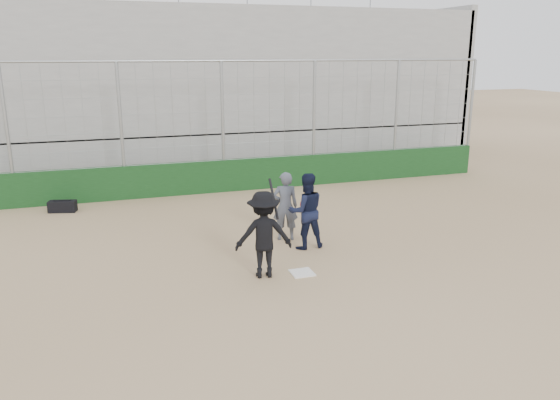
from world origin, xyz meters
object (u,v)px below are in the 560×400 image
object	(u,v)px
catcher_crouched	(306,224)
umpire	(285,209)
batter_at_plate	(264,234)
equipment_bag	(62,206)

from	to	relation	value
catcher_crouched	umpire	bearing A→B (deg)	108.75
batter_at_plate	equipment_bag	size ratio (longest dim) A/B	2.40
batter_at_plate	equipment_bag	world-z (taller)	batter_at_plate
catcher_crouched	batter_at_plate	bearing A→B (deg)	-137.93
batter_at_plate	umpire	distance (m)	2.21
catcher_crouched	umpire	xyz separation A→B (m)	(-0.24, 0.72, 0.15)
batter_at_plate	equipment_bag	distance (m)	7.24
umpire	equipment_bag	world-z (taller)	umpire
batter_at_plate	umpire	xyz separation A→B (m)	(1.09, 1.92, -0.13)
batter_at_plate	umpire	bearing A→B (deg)	60.42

